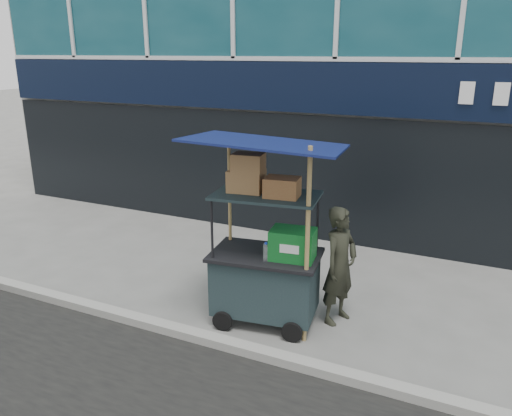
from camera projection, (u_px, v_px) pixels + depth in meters
The scene contains 4 objects.
ground at pixel (236, 341), 6.37m from camera, with size 80.00×80.00×0.00m, color #5F5F5B.
curb at pixel (228, 344), 6.18m from camera, with size 80.00×0.18×0.12m, color gray.
vendor_cart at pixel (267, 260), 6.57m from camera, with size 2.07×1.59×2.57m.
vendor_man at pixel (340, 266), 6.63m from camera, with size 0.59×0.39×1.62m, color black.
Camera 1 is at (2.59, -4.93, 3.54)m, focal length 35.00 mm.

